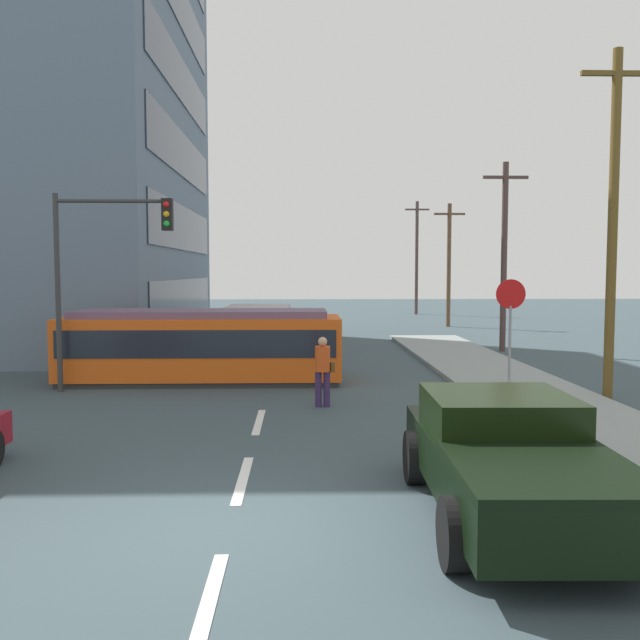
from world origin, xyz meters
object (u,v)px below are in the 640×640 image
at_px(pickup_truck_parked, 508,458).
at_px(city_bus, 256,328).
at_px(pedestrian_crossing, 323,367).
at_px(utility_pole_far, 449,262).
at_px(stop_sign, 510,311).
at_px(traffic_light_mast, 103,253).
at_px(utility_pole_mid, 504,253).
at_px(utility_pole_near, 613,219).
at_px(streetcar_tram, 202,345).
at_px(utility_pole_distant, 417,256).

bearing_deg(pickup_truck_parked, city_bus, 104.31).
distance_m(pedestrian_crossing, utility_pole_far, 24.70).
relative_size(stop_sign, traffic_light_mast, 0.55).
distance_m(city_bus, utility_pole_mid, 10.32).
bearing_deg(stop_sign, utility_pole_near, -11.48).
distance_m(streetcar_tram, city_bus, 6.25).
bearing_deg(stop_sign, pickup_truck_parked, -107.42).
distance_m(pickup_truck_parked, traffic_light_mast, 12.72).
bearing_deg(utility_pole_near, streetcar_tram, 164.24).
height_order(pedestrian_crossing, utility_pole_far, utility_pole_far).
bearing_deg(utility_pole_far, stop_sign, -98.39).
xyz_separation_m(stop_sign, traffic_light_mast, (-10.62, 0.93, 1.51)).
bearing_deg(utility_pole_far, utility_pole_mid, -92.21).
xyz_separation_m(streetcar_tram, utility_pole_near, (10.63, -3.00, 3.42)).
relative_size(pedestrian_crossing, utility_pole_far, 0.23).
xyz_separation_m(pedestrian_crossing, utility_pole_distant, (8.17, 34.56, 3.46)).
xyz_separation_m(streetcar_tram, pickup_truck_parked, (5.57, -11.10, -0.29)).
bearing_deg(pedestrian_crossing, utility_pole_far, 70.74).
bearing_deg(city_bus, traffic_light_mast, -114.56).
relative_size(stop_sign, utility_pole_far, 0.40).
bearing_deg(utility_pole_mid, city_bus, -173.82).
xyz_separation_m(stop_sign, utility_pole_near, (2.37, -0.48, 2.32)).
distance_m(city_bus, utility_pole_far, 17.01).
bearing_deg(utility_pole_distant, stop_sign, -95.67).
height_order(streetcar_tram, utility_pole_mid, utility_pole_mid).
bearing_deg(traffic_light_mast, streetcar_tram, 33.92).
xyz_separation_m(pickup_truck_parked, utility_pole_near, (5.06, 8.10, 3.71)).
relative_size(stop_sign, utility_pole_near, 0.33).
relative_size(utility_pole_far, utility_pole_distant, 0.85).
height_order(city_bus, traffic_light_mast, traffic_light_mast).
bearing_deg(pedestrian_crossing, city_bus, 102.65).
xyz_separation_m(city_bus, traffic_light_mast, (-3.53, -7.73, 2.64)).
bearing_deg(utility_pole_near, city_bus, 135.98).
distance_m(city_bus, traffic_light_mast, 8.89).
distance_m(traffic_light_mast, utility_pole_far, 25.14).
xyz_separation_m(streetcar_tram, utility_pole_far, (11.49, 19.40, 2.66)).
distance_m(streetcar_tram, utility_pole_distant, 33.05).
distance_m(pickup_truck_parked, stop_sign, 9.10).
bearing_deg(pedestrian_crossing, utility_pole_distant, 76.69).
height_order(utility_pole_mid, utility_pole_far, utility_pole_mid).
height_order(pedestrian_crossing, stop_sign, stop_sign).
bearing_deg(city_bus, stop_sign, -50.69).
bearing_deg(utility_pole_mid, utility_pole_distant, 88.67).
bearing_deg(traffic_light_mast, utility_pole_mid, 33.31).
relative_size(pedestrian_crossing, stop_sign, 0.58).
relative_size(city_bus, utility_pole_far, 0.81).
xyz_separation_m(streetcar_tram, utility_pole_mid, (11.02, 7.20, 2.87)).
bearing_deg(utility_pole_far, pedestrian_crossing, -109.26).
relative_size(utility_pole_mid, utility_pole_far, 1.06).
relative_size(utility_pole_near, utility_pole_mid, 1.15).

